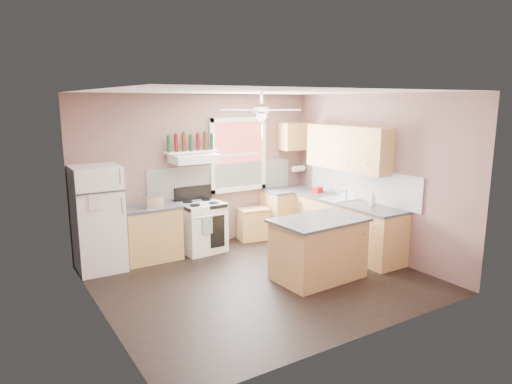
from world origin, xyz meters
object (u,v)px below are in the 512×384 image
refrigerator (98,219)px  island (318,250)px  stove (201,227)px  cart (253,225)px  toaster (153,202)px

refrigerator → island: (2.64, -2.05, -0.38)m
stove → cart: bearing=0.9°
toaster → cart: bearing=-2.6°
toaster → island: 2.72m
cart → island: (-0.20, -2.14, 0.16)m
toaster → refrigerator: bearing=166.8°
cart → island: bearing=-85.7°
stove → island: same height
refrigerator → stove: refrigerator is taller
refrigerator → island: refrigerator is taller
toaster → stove: (0.87, 0.07, -0.56)m
toaster → stove: toaster is taller
toaster → cart: 2.12m
toaster → stove: 1.04m
stove → cart: 1.14m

